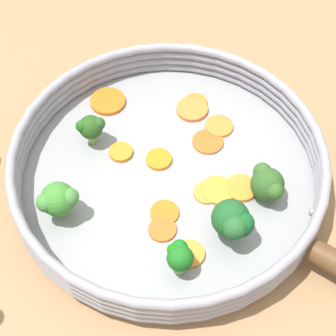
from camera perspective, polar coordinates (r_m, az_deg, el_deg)
ground_plane at (r=0.68m, az=0.00°, el=-1.47°), size 4.00×4.00×0.00m
skillet at (r=0.68m, az=0.00°, el=-1.11°), size 0.36×0.36×0.02m
skillet_rim_wall at (r=0.65m, az=0.00°, el=0.40°), size 0.37×0.37×0.05m
skillet_rivet_left at (r=0.61m, az=10.52°, el=-10.83°), size 0.01×0.01×0.01m
skillet_rivet_right at (r=0.66m, az=14.46°, el=-4.31°), size 0.01×0.01×0.01m
carrot_slice_0 at (r=0.66m, az=3.92°, el=-2.52°), size 0.04×0.04×0.00m
carrot_slice_1 at (r=0.68m, az=-0.94°, el=0.89°), size 0.04×0.04×0.00m
carrot_slice_2 at (r=0.66m, az=4.99°, el=-2.47°), size 0.04×0.04×0.00m
carrot_slice_3 at (r=0.74m, az=2.81°, el=6.66°), size 0.04×0.04×0.00m
carrot_slice_4 at (r=0.66m, az=7.42°, el=-2.03°), size 0.05×0.05×0.01m
carrot_slice_5 at (r=0.72m, az=5.21°, el=4.26°), size 0.05×0.05×0.00m
carrot_slice_6 at (r=0.73m, az=2.46°, el=5.99°), size 0.05×0.05×0.01m
carrot_slice_7 at (r=0.63m, az=-0.58°, el=-6.25°), size 0.03×0.03×0.00m
carrot_slice_8 at (r=0.70m, az=4.07°, el=2.68°), size 0.06×0.06×0.00m
carrot_slice_9 at (r=0.62m, az=2.21°, el=-8.70°), size 0.05×0.05×0.00m
carrot_slice_10 at (r=0.75m, az=-6.13°, el=6.75°), size 0.07×0.07×0.01m
carrot_slice_11 at (r=0.64m, az=-0.35°, el=-4.56°), size 0.05×0.05×0.00m
carrot_slice_12 at (r=0.69m, az=-4.81°, el=1.62°), size 0.04×0.04×0.01m
broccoli_floret_0 at (r=0.59m, az=1.18°, el=-8.99°), size 0.03×0.03×0.04m
broccoli_floret_1 at (r=0.65m, az=10.07°, el=-1.59°), size 0.04×0.04×0.04m
broccoli_floret_2 at (r=0.63m, az=-11.04°, el=-3.17°), size 0.04×0.04×0.05m
broccoli_floret_3 at (r=0.60m, az=6.70°, el=-5.42°), size 0.05×0.05×0.05m
broccoli_floret_4 at (r=0.69m, az=-7.84°, el=4.11°), size 0.03×0.03×0.04m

